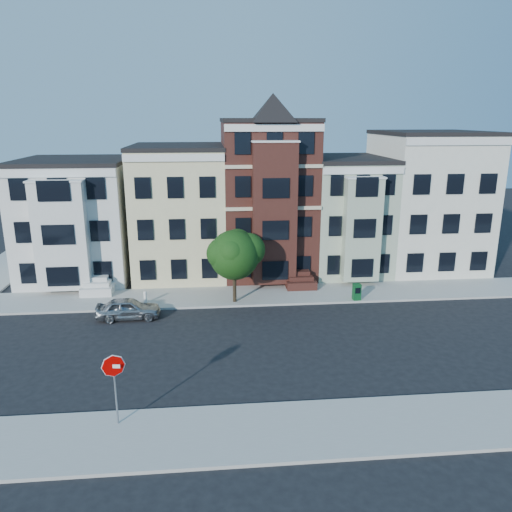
{
  "coord_description": "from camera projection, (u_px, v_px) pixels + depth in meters",
  "views": [
    {
      "loc": [
        -4.65,
        -25.4,
        12.33
      ],
      "look_at": [
        -1.89,
        3.71,
        4.2
      ],
      "focal_mm": 35.0,
      "sensor_mm": 36.0,
      "label": 1
    }
  ],
  "objects": [
    {
      "name": "house_yellow",
      "position": [
        180.0,
        212.0,
        40.02
      ],
      "size": [
        7.0,
        9.0,
        10.0
      ],
      "primitive_type": "cube",
      "color": "beige",
      "rests_on": "ground"
    },
    {
      "name": "house_white",
      "position": [
        78.0,
        220.0,
        39.43
      ],
      "size": [
        8.0,
        9.0,
        9.0
      ],
      "primitive_type": "cube",
      "color": "silver",
      "rests_on": "ground"
    },
    {
      "name": "ground",
      "position": [
        296.0,
        344.0,
        28.09
      ],
      "size": [
        120.0,
        120.0,
        0.0
      ],
      "primitive_type": "plane",
      "color": "black"
    },
    {
      "name": "parked_car",
      "position": [
        128.0,
        309.0,
        31.53
      ],
      "size": [
        4.05,
        1.75,
        1.36
      ],
      "primitive_type": "imported",
      "rotation": [
        0.0,
        0.0,
        1.61
      ],
      "color": "gray",
      "rests_on": "ground"
    },
    {
      "name": "street_tree",
      "position": [
        234.0,
        258.0,
        33.4
      ],
      "size": [
        6.06,
        6.06,
        6.17
      ],
      "primitive_type": null,
      "rotation": [
        0.0,
        0.0,
        0.15
      ],
      "color": "#1B4911",
      "rests_on": "far_sidewalk"
    },
    {
      "name": "near_sidewalk",
      "position": [
        329.0,
        428.0,
        20.4
      ],
      "size": [
        60.0,
        4.0,
        0.15
      ],
      "primitive_type": "cube",
      "color": "#9E9B93",
      "rests_on": "ground"
    },
    {
      "name": "stop_sign",
      "position": [
        115.0,
        385.0,
        20.14
      ],
      "size": [
        0.97,
        0.22,
        3.49
      ],
      "primitive_type": null,
      "rotation": [
        0.0,
        0.0,
        -0.09
      ],
      "color": "#BC0100",
      "rests_on": "near_sidewalk"
    },
    {
      "name": "house_brown",
      "position": [
        267.0,
        199.0,
        40.39
      ],
      "size": [
        7.0,
        9.0,
        12.0
      ],
      "primitive_type": "cube",
      "color": "#3B1A14",
      "rests_on": "ground"
    },
    {
      "name": "house_cream",
      "position": [
        427.0,
        202.0,
        41.75
      ],
      "size": [
        8.0,
        9.0,
        11.0
      ],
      "primitive_type": "cube",
      "color": "silver",
      "rests_on": "ground"
    },
    {
      "name": "far_sidewalk",
      "position": [
        277.0,
        295.0,
        35.74
      ],
      "size": [
        60.0,
        4.0,
        0.15
      ],
      "primitive_type": "cube",
      "color": "#9E9B93",
      "rests_on": "ground"
    },
    {
      "name": "newspaper_box",
      "position": [
        357.0,
        292.0,
        34.43
      ],
      "size": [
        0.54,
        0.48,
        1.14
      ],
      "primitive_type": "cube",
      "rotation": [
        0.0,
        0.0,
        0.06
      ],
      "color": "#0F5324",
      "rests_on": "far_sidewalk"
    },
    {
      "name": "house_green",
      "position": [
        344.0,
        215.0,
        41.38
      ],
      "size": [
        6.0,
        9.0,
        9.0
      ],
      "primitive_type": "cube",
      "color": "#A1AF93",
      "rests_on": "ground"
    },
    {
      "name": "fire_hydrant",
      "position": [
        145.0,
        298.0,
        33.83
      ],
      "size": [
        0.26,
        0.26,
        0.68
      ],
      "primitive_type": "cylinder",
      "rotation": [
        0.0,
        0.0,
        0.07
      ],
      "color": "silver",
      "rests_on": "far_sidewalk"
    }
  ]
}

